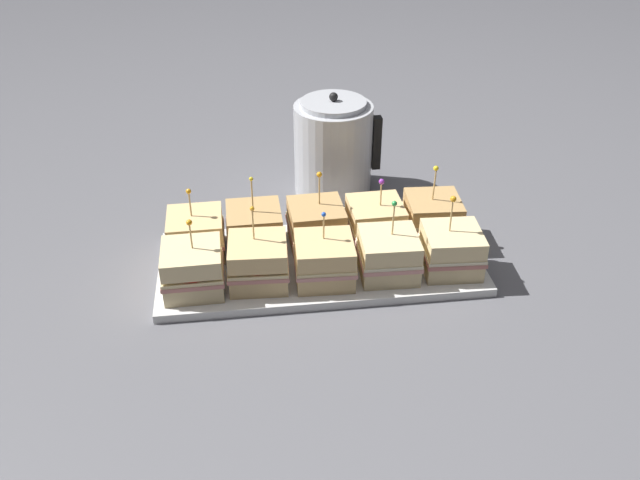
% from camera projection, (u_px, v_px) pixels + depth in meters
% --- Properties ---
extents(ground_plane, '(6.00, 6.00, 0.00)m').
position_uv_depth(ground_plane, '(320.00, 267.00, 1.39)').
color(ground_plane, slate).
extents(serving_platter, '(0.65, 0.29, 0.02)m').
position_uv_depth(serving_platter, '(320.00, 263.00, 1.38)').
color(serving_platter, silver).
rests_on(serving_platter, ground_plane).
extents(sandwich_front_far_left, '(0.12, 0.12, 0.15)m').
position_uv_depth(sandwich_front_far_left, '(193.00, 269.00, 1.27)').
color(sandwich_front_far_left, beige).
rests_on(sandwich_front_far_left, serving_platter).
extents(sandwich_front_left, '(0.12, 0.12, 0.16)m').
position_uv_depth(sandwich_front_left, '(258.00, 262.00, 1.29)').
color(sandwich_front_left, '#DBB77A').
rests_on(sandwich_front_left, serving_platter).
extents(sandwich_front_center, '(0.12, 0.12, 0.14)m').
position_uv_depth(sandwich_front_center, '(323.00, 260.00, 1.30)').
color(sandwich_front_center, '#DBB77A').
rests_on(sandwich_front_center, serving_platter).
extents(sandwich_front_right, '(0.12, 0.12, 0.16)m').
position_uv_depth(sandwich_front_right, '(388.00, 255.00, 1.31)').
color(sandwich_front_right, beige).
rests_on(sandwich_front_right, serving_platter).
extents(sandwich_front_far_right, '(0.12, 0.12, 0.16)m').
position_uv_depth(sandwich_front_far_right, '(451.00, 250.00, 1.33)').
color(sandwich_front_far_right, beige).
rests_on(sandwich_front_far_right, serving_platter).
extents(sandwich_back_far_left, '(0.12, 0.12, 0.15)m').
position_uv_depth(sandwich_back_far_left, '(196.00, 234.00, 1.38)').
color(sandwich_back_far_left, '#DBB77A').
rests_on(sandwich_back_far_left, serving_platter).
extents(sandwich_back_left, '(0.12, 0.12, 0.17)m').
position_uv_depth(sandwich_back_left, '(255.00, 229.00, 1.39)').
color(sandwich_back_left, tan).
rests_on(sandwich_back_left, serving_platter).
extents(sandwich_back_center, '(0.12, 0.12, 0.16)m').
position_uv_depth(sandwich_back_center, '(318.00, 225.00, 1.40)').
color(sandwich_back_center, tan).
rests_on(sandwich_back_center, serving_platter).
extents(sandwich_back_right, '(0.12, 0.12, 0.15)m').
position_uv_depth(sandwich_back_right, '(375.00, 222.00, 1.42)').
color(sandwich_back_right, '#DBB77A').
rests_on(sandwich_back_right, serving_platter).
extents(sandwich_back_far_right, '(0.12, 0.12, 0.16)m').
position_uv_depth(sandwich_back_far_right, '(433.00, 217.00, 1.43)').
color(sandwich_back_far_right, tan).
rests_on(sandwich_back_far_right, serving_platter).
extents(kettle_steel, '(0.21, 0.18, 0.25)m').
position_uv_depth(kettle_steel, '(333.00, 148.00, 1.60)').
color(kettle_steel, '#B7BABF').
rests_on(kettle_steel, ground_plane).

